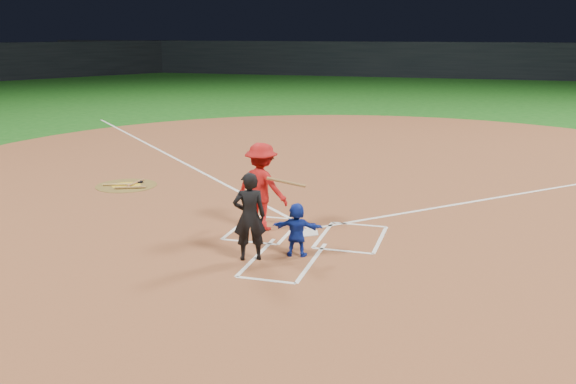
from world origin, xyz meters
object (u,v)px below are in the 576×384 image
(home_plate, at_px, (307,233))
(umpire, at_px, (249,216))
(batter_at_plate, at_px, (262,187))
(catcher, at_px, (297,229))
(on_deck_circle, at_px, (126,186))

(home_plate, bearing_deg, umpire, 71.62)
(home_plate, distance_m, batter_at_plate, 1.39)
(catcher, bearing_deg, home_plate, -89.25)
(on_deck_circle, xyz_separation_m, catcher, (6.14, -4.17, 0.52))
(on_deck_circle, distance_m, catcher, 7.44)
(on_deck_circle, distance_m, umpire, 7.11)
(home_plate, bearing_deg, batter_at_plate, 0.99)
(catcher, bearing_deg, on_deck_circle, -40.52)
(home_plate, xyz_separation_m, catcher, (0.18, -1.43, 0.52))
(umpire, relative_size, batter_at_plate, 0.89)
(on_deck_circle, relative_size, catcher, 1.61)
(on_deck_circle, bearing_deg, umpire, -40.80)
(home_plate, xyz_separation_m, umpire, (-0.62, -1.87, 0.84))
(batter_at_plate, bearing_deg, catcher, -49.90)
(umpire, xyz_separation_m, batter_at_plate, (-0.39, 1.85, 0.11))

